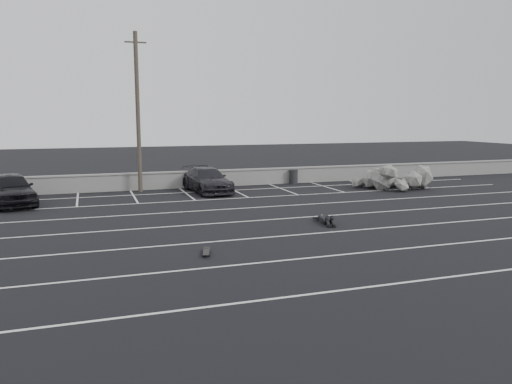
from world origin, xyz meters
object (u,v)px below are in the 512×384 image
object	(u,v)px
car_left	(10,189)
skateboard	(206,252)
trash_bin	(294,177)
person	(325,217)
riprap_pile	(395,180)
utility_pole	(138,112)
car_right	(207,180)

from	to	relation	value
car_left	skateboard	size ratio (longest dim) A/B	5.87
car_left	trash_bin	xyz separation A→B (m)	(16.79, 2.95, -0.36)
person	skateboard	xyz separation A→B (m)	(-5.93, -3.34, -0.15)
riprap_pile	skateboard	world-z (taller)	riprap_pile
riprap_pile	skateboard	xyz separation A→B (m)	(-14.63, -11.05, -0.47)
skateboard	utility_pole	bearing A→B (deg)	107.20
car_right	riprap_pile	distance (m)	11.68
car_left	car_right	size ratio (longest dim) A/B	0.99
car_left	trash_bin	world-z (taller)	car_left
utility_pole	person	distance (m)	13.88
trash_bin	riprap_pile	bearing A→B (deg)	-38.66
riprap_pile	person	world-z (taller)	riprap_pile
car_left	utility_pole	size ratio (longest dim) A/B	0.52
car_left	car_right	bearing A→B (deg)	-9.60
utility_pole	trash_bin	distance (m)	10.95
car_left	person	size ratio (longest dim) A/B	2.05
riprap_pile	skateboard	distance (m)	18.34
car_right	utility_pole	world-z (taller)	utility_pole
car_right	person	world-z (taller)	car_right
trash_bin	riprap_pile	distance (m)	6.56
skateboard	trash_bin	bearing A→B (deg)	72.82
utility_pole	person	xyz separation A→B (m)	(6.52, -11.41, -4.48)
car_right	utility_pole	xyz separation A→B (m)	(-3.77, 1.35, 3.99)
car_right	person	bearing A→B (deg)	-80.62
car_left	utility_pole	xyz separation A→B (m)	(6.70, 2.55, 3.87)
car_right	riprap_pile	size ratio (longest dim) A/B	1.05
car_right	car_left	bearing A→B (deg)	-179.30
trash_bin	person	world-z (taller)	trash_bin
person	trash_bin	bearing A→B (deg)	85.16
trash_bin	car_right	bearing A→B (deg)	-164.55
car_left	riprap_pile	distance (m)	21.95
utility_pole	skateboard	distance (m)	15.47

